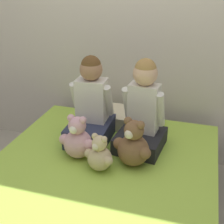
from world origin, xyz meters
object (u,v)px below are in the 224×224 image
object	(u,v)px
bed	(93,209)
child_on_right	(143,113)
pillow_at_headboard	(125,118)
teddy_bear_held_by_right_child	(133,146)
teddy_bear_between_children	(100,155)
child_on_left	(91,109)
teddy_bear_held_by_left_child	(78,140)

from	to	relation	value
bed	child_on_right	size ratio (longest dim) A/B	3.05
pillow_at_headboard	bed	bearing A→B (deg)	-90.00
child_on_right	pillow_at_headboard	world-z (taller)	child_on_right
teddy_bear_held_by_right_child	teddy_bear_between_children	xyz separation A→B (m)	(-0.19, -0.12, -0.03)
teddy_bear_between_children	child_on_left	bearing A→B (deg)	134.73
teddy_bear_between_children	child_on_right	bearing A→B (deg)	79.46
child_on_right	teddy_bear_between_children	size ratio (longest dim) A/B	2.57
pillow_at_headboard	teddy_bear_held_by_left_child	bearing A→B (deg)	-108.04
bed	pillow_at_headboard	distance (m)	0.85
bed	teddy_bear_held_by_left_child	distance (m)	0.46
child_on_left	child_on_right	size ratio (longest dim) A/B	0.98
bed	teddy_bear_held_by_right_child	xyz separation A→B (m)	(0.20, 0.26, 0.36)
teddy_bear_held_by_left_child	teddy_bear_held_by_right_child	bearing A→B (deg)	9.16
teddy_bear_held_by_right_child	child_on_right	bearing A→B (deg)	109.16
bed	child_on_left	size ratio (longest dim) A/B	3.11
bed	pillow_at_headboard	world-z (taller)	pillow_at_headboard
child_on_left	teddy_bear_between_children	size ratio (longest dim) A/B	2.52
teddy_bear_held_by_left_child	teddy_bear_held_by_right_child	size ratio (longest dim) A/B	0.94
teddy_bear_held_by_right_child	pillow_at_headboard	bearing A→B (deg)	129.61
bed	child_on_left	xyz separation A→B (m)	(-0.19, 0.51, 0.47)
teddy_bear_between_children	pillow_at_headboard	bearing A→B (deg)	107.72
child_on_right	teddy_bear_between_children	bearing A→B (deg)	-112.20
teddy_bear_held_by_left_child	pillow_at_headboard	world-z (taller)	teddy_bear_held_by_left_child
child_on_left	bed	bearing A→B (deg)	-71.60
child_on_right	pillow_at_headboard	distance (m)	0.42
teddy_bear_held_by_left_child	pillow_at_headboard	xyz separation A→B (m)	(0.19, 0.57, -0.08)
bed	child_on_right	distance (m)	0.73
teddy_bear_between_children	teddy_bear_held_by_left_child	bearing A→B (deg)	169.73
pillow_at_headboard	child_on_right	bearing A→B (deg)	-56.51
bed	teddy_bear_between_children	distance (m)	0.36
child_on_left	pillow_at_headboard	world-z (taller)	child_on_left
child_on_left	child_on_right	distance (m)	0.39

